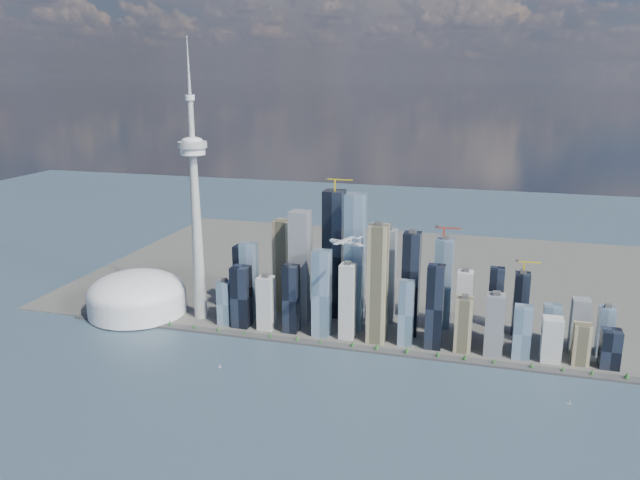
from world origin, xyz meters
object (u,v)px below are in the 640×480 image
(dome_stadium, at_px, (137,296))
(sailboat_east, at_px, (569,402))
(sailboat_west, at_px, (220,366))
(needle_tower, at_px, (196,206))
(airplane, at_px, (346,242))

(dome_stadium, relative_size, sailboat_east, 18.54)
(sailboat_west, bearing_deg, sailboat_east, 15.12)
(needle_tower, xyz_separation_m, sailboat_west, (130.98, -195.71, -232.86))
(needle_tower, xyz_separation_m, sailboat_east, (692.63, -165.71, -232.38))
(airplane, xyz_separation_m, sailboat_east, (364.36, -59.19, -209.35))
(airplane, bearing_deg, dome_stadium, -173.79)
(airplane, relative_size, sailboat_east, 6.24)
(needle_tower, relative_size, sailboat_west, 59.20)
(airplane, xyz_separation_m, sailboat_west, (-197.29, -89.19, -209.83))
(airplane, distance_m, sailboat_west, 301.50)
(needle_tower, height_order, sailboat_west, needle_tower)
(needle_tower, bearing_deg, sailboat_east, -13.46)
(airplane, height_order, sailboat_east, airplane)
(airplane, bearing_deg, needle_tower, 179.88)
(needle_tower, distance_m, airplane, 345.88)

